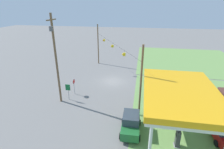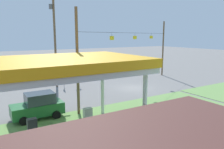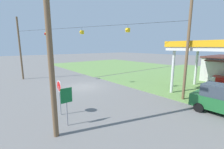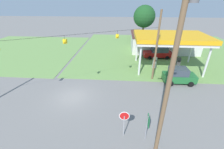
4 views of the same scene
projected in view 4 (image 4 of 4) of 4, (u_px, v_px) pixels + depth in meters
ground_plane at (73, 97)px, 17.01m from camera, size 160.00×160.00×0.00m
grass_verge_station_corner at (164, 50)px, 32.18m from camera, size 36.00×28.00×0.04m
grass_verge_opposite_corner at (23, 50)px, 32.25m from camera, size 24.00×24.00×0.04m
gas_station_canopy at (171, 38)px, 21.80m from camera, size 10.40×6.94×5.32m
gas_station_store at (163, 42)px, 31.40m from camera, size 13.30×8.33×3.49m
fuel_pump_near at (155, 63)px, 23.73m from camera, size 0.71×0.56×1.79m
fuel_pump_far at (178, 63)px, 23.49m from camera, size 0.71×0.56×1.79m
car_at_pumps_front at (179, 76)px, 19.42m from camera, size 4.04×2.15×2.10m
car_at_pumps_rear at (158, 53)px, 27.65m from camera, size 5.24×2.41×2.03m
stop_sign_roadside at (124, 119)px, 11.43m from camera, size 0.80×0.08×2.50m
route_sign at (148, 123)px, 11.18m from camera, size 0.10×0.70×2.40m
utility_pole_main at (172, 69)px, 8.07m from camera, size 2.20×0.44×11.96m
signal_span_gantry at (67, 58)px, 14.82m from camera, size 19.56×10.24×8.91m
tree_behind_station at (144, 17)px, 37.55m from camera, size 5.42×5.42×8.56m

